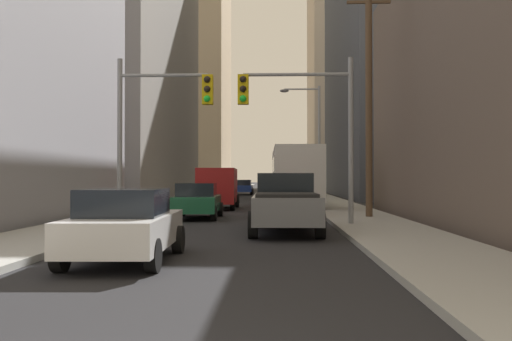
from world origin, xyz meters
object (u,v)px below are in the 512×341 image
(pickup_truck_grey, at_px, (285,203))
(sedan_white, at_px, (126,225))
(city_bus, at_px, (295,175))
(cargo_van_red, at_px, (218,186))
(sedan_green, at_px, (197,201))
(sedan_blue, at_px, (243,187))
(sedan_black, at_px, (280,190))
(traffic_signal_near_left, at_px, (160,114))
(sedan_maroon, at_px, (286,200))
(traffic_signal_near_right, at_px, (301,112))

(pickup_truck_grey, distance_m, sedan_white, 7.24)
(city_bus, height_order, pickup_truck_grey, city_bus)
(cargo_van_red, xyz_separation_m, sedan_green, (-0.13, -7.44, -0.52))
(sedan_blue, bearing_deg, sedan_black, -73.56)
(city_bus, bearing_deg, sedan_blue, 100.40)
(sedan_white, bearing_deg, cargo_van_red, 90.27)
(cargo_van_red, bearing_deg, pickup_truck_grey, -75.11)
(city_bus, xyz_separation_m, sedan_white, (-4.26, -21.50, -1.16))
(cargo_van_red, xyz_separation_m, sedan_blue, (-0.03, 25.75, -0.52))
(city_bus, distance_m, sedan_black, 11.80)
(city_bus, height_order, traffic_signal_near_left, traffic_signal_near_left)
(city_bus, height_order, sedan_white, city_bus)
(sedan_maroon, height_order, sedan_black, same)
(city_bus, distance_m, sedan_green, 10.38)
(city_bus, xyz_separation_m, sedan_black, (-0.79, 11.72, -1.16))
(city_bus, bearing_deg, cargo_van_red, -156.98)
(sedan_green, bearing_deg, traffic_signal_near_right, -43.53)
(pickup_truck_grey, relative_size, sedan_maroon, 1.28)
(sedan_maroon, distance_m, traffic_signal_near_right, 5.65)
(sedan_white, relative_size, traffic_signal_near_right, 0.71)
(cargo_van_red, xyz_separation_m, sedan_maroon, (3.66, -6.91, -0.52))
(pickup_truck_grey, xyz_separation_m, sedan_black, (0.03, 26.85, -0.16))
(sedan_black, bearing_deg, traffic_signal_near_right, -88.72)
(pickup_truck_grey, relative_size, sedan_black, 1.28)
(city_bus, xyz_separation_m, traffic_signal_near_left, (-5.25, -13.33, 2.10))
(pickup_truck_grey, bearing_deg, traffic_signal_near_right, 71.72)
(sedan_maroon, bearing_deg, traffic_signal_near_right, -84.19)
(traffic_signal_near_right, bearing_deg, sedan_blue, 96.37)
(sedan_green, xyz_separation_m, sedan_maroon, (3.79, 0.53, 0.00))
(sedan_black, distance_m, traffic_signal_near_right, 25.27)
(city_bus, height_order, sedan_black, city_bus)
(city_bus, bearing_deg, sedan_maroon, -94.55)
(sedan_black, height_order, traffic_signal_near_left, traffic_signal_near_left)
(sedan_maroon, height_order, traffic_signal_near_right, traffic_signal_near_right)
(city_bus, relative_size, pickup_truck_grey, 2.13)
(sedan_black, xyz_separation_m, traffic_signal_near_left, (-4.46, -25.05, 3.25))
(cargo_van_red, height_order, traffic_signal_near_right, traffic_signal_near_right)
(sedan_green, relative_size, traffic_signal_near_right, 0.71)
(sedan_blue, bearing_deg, sedan_maroon, -83.56)
(sedan_white, distance_m, sedan_black, 33.40)
(sedan_white, xyz_separation_m, sedan_maroon, (3.57, 12.74, 0.00))
(pickup_truck_grey, height_order, traffic_signal_near_left, traffic_signal_near_left)
(sedan_blue, height_order, traffic_signal_near_left, traffic_signal_near_left)
(sedan_white, height_order, traffic_signal_near_left, traffic_signal_near_left)
(cargo_van_red, relative_size, sedan_white, 1.24)
(cargo_van_red, bearing_deg, sedan_white, -89.73)
(cargo_van_red, height_order, sedan_green, cargo_van_red)
(cargo_van_red, bearing_deg, sedan_blue, 90.06)
(sedan_maroon, bearing_deg, traffic_signal_near_left, -134.90)
(city_bus, relative_size, cargo_van_red, 2.19)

